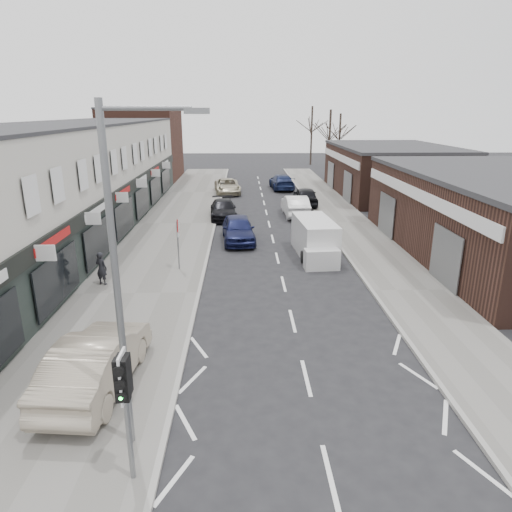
{
  "coord_description": "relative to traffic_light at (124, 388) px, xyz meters",
  "views": [
    {
      "loc": [
        -1.92,
        -10.22,
        7.88
      ],
      "look_at": [
        -1.43,
        6.27,
        2.6
      ],
      "focal_mm": 32.0,
      "sensor_mm": 36.0,
      "label": 1
    }
  ],
  "objects": [
    {
      "name": "pedestrian",
      "position": [
        -4.09,
        11.93,
        -1.51
      ],
      "size": [
        0.67,
        0.57,
        1.57
      ],
      "primitive_type": "imported",
      "rotation": [
        0.0,
        0.0,
        2.74
      ],
      "color": "black",
      "rests_on": "pavement_left"
    },
    {
      "name": "pavement_left",
      "position": [
        -2.35,
        24.02,
        -2.35
      ],
      "size": [
        5.5,
        64.0,
        0.12
      ],
      "primitive_type": "cube",
      "color": "slate",
      "rests_on": "ground"
    },
    {
      "name": "parked_car_right_a",
      "position": [
        6.6,
        26.73,
        -1.61
      ],
      "size": [
        1.86,
        4.92,
        1.6
      ],
      "primitive_type": "imported",
      "rotation": [
        0.0,
        0.0,
        3.18
      ],
      "color": "silver",
      "rests_on": "ground"
    },
    {
      "name": "traffic_light",
      "position": [
        0.0,
        0.0,
        0.0
      ],
      "size": [
        0.28,
        0.6,
        3.1
      ],
      "color": "slate",
      "rests_on": "pavement_left"
    },
    {
      "name": "parked_car_right_b",
      "position": [
        7.9,
        30.63,
        -1.61
      ],
      "size": [
        2.03,
        4.79,
        1.61
      ],
      "primitive_type": "imported",
      "rotation": [
        0.0,
        0.0,
        3.12
      ],
      "color": "black",
      "rests_on": "ground"
    },
    {
      "name": "parked_car_left_b",
      "position": [
        1.01,
        26.0,
        -1.72
      ],
      "size": [
        2.26,
        4.89,
        1.39
      ],
      "primitive_type": "imported",
      "rotation": [
        0.0,
        0.0,
        0.07
      ],
      "color": "black",
      "rests_on": "ground"
    },
    {
      "name": "right_unit_near",
      "position": [
        16.9,
        16.02,
        -0.16
      ],
      "size": [
        10.0,
        18.0,
        4.5
      ],
      "primitive_type": "cube",
      "color": "#3A211A",
      "rests_on": "ground"
    },
    {
      "name": "street_lamp",
      "position": [
        -0.13,
        1.22,
        2.2
      ],
      "size": [
        2.23,
        0.22,
        8.0
      ],
      "color": "slate",
      "rests_on": "pavement_left"
    },
    {
      "name": "ground",
      "position": [
        4.4,
        2.02,
        -2.41
      ],
      "size": [
        160.0,
        160.0,
        0.0
      ],
      "primitive_type": "plane",
      "color": "black",
      "rests_on": "ground"
    },
    {
      "name": "white_van",
      "position": [
        6.56,
        16.48,
        -1.45
      ],
      "size": [
        2.18,
        5.37,
        2.04
      ],
      "rotation": [
        0.0,
        0.0,
        0.08
      ],
      "color": "silver",
      "rests_on": "ground"
    },
    {
      "name": "tree_far_c",
      "position": [
        12.9,
        62.02,
        -2.41
      ],
      "size": [
        3.6,
        3.6,
        8.5
      ],
      "primitive_type": null,
      "color": "#382D26",
      "rests_on": "ground"
    },
    {
      "name": "brick_block_far",
      "position": [
        -9.1,
        47.02,
        1.59
      ],
      "size": [
        8.0,
        10.0,
        8.0
      ],
      "primitive_type": "cube",
      "color": "#4D2B21",
      "rests_on": "ground"
    },
    {
      "name": "warning_sign",
      "position": [
        -0.76,
        14.02,
        -0.21
      ],
      "size": [
        0.12,
        0.8,
        2.7
      ],
      "color": "slate",
      "rests_on": "pavement_left"
    },
    {
      "name": "shop_terrace_left",
      "position": [
        -9.1,
        21.52,
        1.14
      ],
      "size": [
        8.0,
        41.0,
        7.1
      ],
      "primitive_type": "cube",
      "color": "beige",
      "rests_on": "ground"
    },
    {
      "name": "parked_car_left_a",
      "position": [
        2.2,
        19.48,
        -1.6
      ],
      "size": [
        2.27,
        4.9,
        1.63
      ],
      "primitive_type": "imported",
      "rotation": [
        0.0,
        0.0,
        0.07
      ],
      "color": "#141940",
      "rests_on": "ground"
    },
    {
      "name": "tree_far_b",
      "position": [
        15.9,
        56.02,
        -2.41
      ],
      "size": [
        3.6,
        3.6,
        7.5
      ],
      "primitive_type": null,
      "color": "#382D26",
      "rests_on": "ground"
    },
    {
      "name": "pavement_right",
      "position": [
        10.15,
        24.02,
        -2.35
      ],
      "size": [
        3.5,
        64.0,
        0.12
      ],
      "primitive_type": "cube",
      "color": "slate",
      "rests_on": "ground"
    },
    {
      "name": "sedan_on_pavement",
      "position": [
        -1.79,
        3.55,
        -1.46
      ],
      "size": [
        2.22,
        5.24,
        1.68
      ],
      "primitive_type": "imported",
      "rotation": [
        0.0,
        0.0,
        3.05
      ],
      "color": "tan",
      "rests_on": "pavement_left"
    },
    {
      "name": "right_unit_far",
      "position": [
        16.9,
        36.02,
        -0.16
      ],
      "size": [
        10.0,
        16.0,
        4.5
      ],
      "primitive_type": "cube",
      "color": "#3A211A",
      "rests_on": "ground"
    },
    {
      "name": "tree_far_a",
      "position": [
        13.4,
        50.02,
        -2.41
      ],
      "size": [
        3.6,
        3.6,
        8.0
      ],
      "primitive_type": null,
      "color": "#382D26",
      "rests_on": "ground"
    },
    {
      "name": "parked_car_left_c",
      "position": [
        1.0,
        36.96,
        -1.7
      ],
      "size": [
        2.91,
        5.39,
        1.44
      ],
      "primitive_type": "imported",
      "rotation": [
        0.0,
        0.0,
        0.1
      ],
      "color": "#AEA58B",
      "rests_on": "ground"
    },
    {
      "name": "parked_car_right_c",
      "position": [
        6.6,
        39.39,
        -1.64
      ],
      "size": [
        2.52,
        5.49,
        1.55
      ],
      "primitive_type": "imported",
      "rotation": [
        0.0,
        0.0,
        3.21
      ],
      "color": "#151E42",
      "rests_on": "ground"
    }
  ]
}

